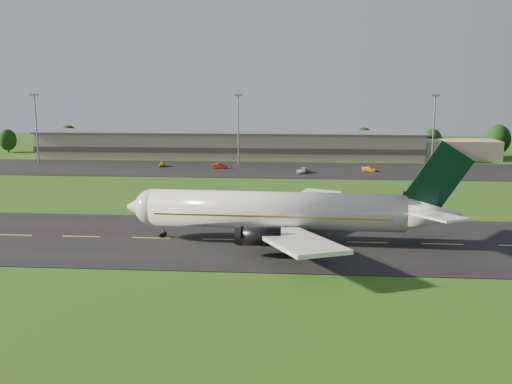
# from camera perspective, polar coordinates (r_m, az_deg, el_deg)

# --- Properties ---
(ground) EXTENTS (360.00, 360.00, 0.00)m
(ground) POSITION_cam_1_polar(r_m,az_deg,el_deg) (89.49, -10.44, -4.60)
(ground) COLOR #2B4C13
(ground) RESTS_ON ground
(taxiway) EXTENTS (220.00, 30.00, 0.10)m
(taxiway) POSITION_cam_1_polar(r_m,az_deg,el_deg) (89.48, -10.44, -4.57)
(taxiway) COLOR black
(taxiway) RESTS_ON ground
(apron) EXTENTS (260.00, 30.00, 0.10)m
(apron) POSITION_cam_1_polar(r_m,az_deg,el_deg) (158.70, -3.85, 2.33)
(apron) COLOR black
(apron) RESTS_ON ground
(airliner) EXTENTS (51.29, 42.15, 15.57)m
(airliner) POSITION_cam_1_polar(r_m,az_deg,el_deg) (85.44, 2.59, -1.94)
(airliner) COLOR white
(airliner) RESTS_ON ground
(terminal) EXTENTS (145.00, 16.00, 8.40)m
(terminal) POSITION_cam_1_polar(r_m,az_deg,el_deg) (181.28, -0.77, 4.68)
(terminal) COLOR tan
(terminal) RESTS_ON ground
(light_mast_west) EXTENTS (2.40, 1.20, 20.35)m
(light_mast_west) POSITION_cam_1_polar(r_m,az_deg,el_deg) (181.13, -21.14, 6.73)
(light_mast_west) COLOR gray
(light_mast_west) RESTS_ON ground
(light_mast_centre) EXTENTS (2.40, 1.20, 20.35)m
(light_mast_centre) POSITION_cam_1_polar(r_m,az_deg,el_deg) (164.61, -1.77, 7.10)
(light_mast_centre) COLOR gray
(light_mast_centre) RESTS_ON ground
(light_mast_east) EXTENTS (2.40, 1.20, 20.35)m
(light_mast_east) POSITION_cam_1_polar(r_m,az_deg,el_deg) (167.88, 17.37, 6.69)
(light_mast_east) COLOR gray
(light_mast_east) RESTS_ON ground
(tree_line) EXTENTS (201.70, 9.09, 10.30)m
(tree_line) POSITION_cam_1_polar(r_m,az_deg,el_deg) (191.13, 9.97, 5.13)
(tree_line) COLOR black
(tree_line) RESTS_ON ground
(service_vehicle_a) EXTENTS (2.22, 4.12, 1.33)m
(service_vehicle_a) POSITION_cam_1_polar(r_m,az_deg,el_deg) (164.56, -9.39, 2.77)
(service_vehicle_a) COLOR #C0980B
(service_vehicle_a) RESTS_ON apron
(service_vehicle_b) EXTENTS (4.26, 1.94, 1.36)m
(service_vehicle_b) POSITION_cam_1_polar(r_m,az_deg,el_deg) (158.76, -3.66, 2.60)
(service_vehicle_b) COLOR maroon
(service_vehicle_b) RESTS_ON apron
(service_vehicle_c) EXTENTS (3.78, 5.41, 1.37)m
(service_vehicle_c) POSITION_cam_1_polar(r_m,az_deg,el_deg) (151.30, 4.71, 2.18)
(service_vehicle_c) COLOR silver
(service_vehicle_c) RESTS_ON apron
(service_vehicle_d) EXTENTS (4.56, 3.65, 1.24)m
(service_vehicle_d) POSITION_cam_1_polar(r_m,az_deg,el_deg) (156.23, 11.31, 2.26)
(service_vehicle_d) COLOR yellow
(service_vehicle_d) RESTS_ON apron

